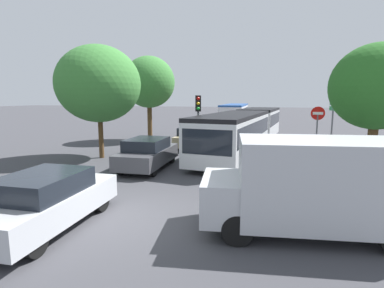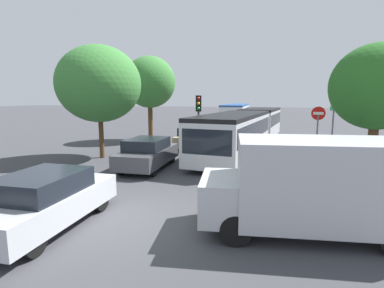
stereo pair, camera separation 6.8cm
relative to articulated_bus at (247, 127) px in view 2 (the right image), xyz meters
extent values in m
plane|color=#3D3D42|center=(-1.86, -12.77, -1.40)|extent=(200.00, 200.00, 0.00)
cube|color=silver|center=(-0.31, -3.51, -0.15)|extent=(3.23, 9.29, 1.97)
cube|color=black|center=(-0.31, -3.51, 0.20)|extent=(3.22, 8.93, 0.86)
cube|color=black|center=(-0.31, -3.51, 0.93)|extent=(3.23, 9.29, 0.19)
cube|color=silver|center=(0.45, 5.09, -0.15)|extent=(2.98, 6.42, 1.97)
cube|color=black|center=(0.45, 5.09, 0.20)|extent=(2.98, 6.18, 0.86)
cube|color=black|center=(0.45, 5.09, 0.93)|extent=(2.98, 6.42, 0.19)
cylinder|color=black|center=(0.13, 1.50, -0.15)|extent=(1.89, 1.11, 1.81)
cube|color=black|center=(-0.70, -8.01, 0.09)|extent=(2.15, 0.28, 1.05)
cylinder|color=black|center=(0.46, -6.50, -0.92)|extent=(0.37, 0.98, 0.96)
cylinder|color=black|center=(-1.59, -6.32, -0.92)|extent=(0.37, 0.98, 0.96)
cylinder|color=black|center=(0.97, -0.70, -0.92)|extent=(0.37, 0.98, 0.96)
cylinder|color=black|center=(-1.08, -0.52, -0.92)|extent=(0.37, 0.98, 0.96)
cylinder|color=black|center=(1.47, 5.00, -0.92)|extent=(0.37, 0.98, 0.96)
cylinder|color=black|center=(-0.58, 5.18, -0.92)|extent=(0.37, 0.98, 0.96)
cube|color=silver|center=(-3.52, 17.80, -0.13)|extent=(3.13, 11.55, 1.99)
cube|color=black|center=(-3.52, 17.80, 0.23)|extent=(3.12, 10.98, 0.83)
cube|color=#234C93|center=(-3.52, 17.80, 0.96)|extent=(3.13, 11.55, 0.20)
cylinder|color=black|center=(-4.78, 21.51, -0.90)|extent=(0.35, 1.01, 0.99)
cylinder|color=black|center=(-2.65, 21.62, -0.90)|extent=(0.35, 1.01, 0.99)
cylinder|color=black|center=(-4.40, 14.32, -0.90)|extent=(0.35, 1.01, 0.99)
cylinder|color=black|center=(-2.27, 14.43, -0.90)|extent=(0.35, 1.01, 0.99)
cube|color=#B7BABF|center=(-3.39, -13.84, -0.81)|extent=(1.98, 4.19, 0.66)
cube|color=black|center=(-3.39, -13.94, -0.23)|extent=(1.72, 2.23, 0.51)
cylinder|color=black|center=(-4.20, -12.58, -1.09)|extent=(0.25, 0.64, 0.62)
cylinder|color=black|center=(-2.75, -12.49, -1.09)|extent=(0.25, 0.64, 0.62)
cylinder|color=black|center=(-2.59, -15.11, -1.09)|extent=(0.25, 0.64, 0.62)
cube|color=#47474C|center=(-3.72, -7.21, -0.81)|extent=(1.98, 4.19, 0.66)
cube|color=black|center=(-3.71, -7.30, -0.23)|extent=(1.72, 2.23, 0.51)
cylinder|color=black|center=(-4.52, -5.95, -1.09)|extent=(0.25, 0.63, 0.62)
cylinder|color=black|center=(-3.07, -5.86, -1.09)|extent=(0.25, 0.63, 0.62)
cylinder|color=black|center=(-4.37, -8.56, -1.09)|extent=(0.25, 0.63, 0.62)
cylinder|color=black|center=(-2.91, -8.47, -1.09)|extent=(0.25, 0.63, 0.62)
cube|color=tan|center=(-3.39, -1.00, -0.83)|extent=(1.92, 4.06, 0.64)
cube|color=black|center=(-3.39, -1.09, -0.26)|extent=(1.67, 2.17, 0.49)
cylinder|color=black|center=(-4.17, 0.23, -1.10)|extent=(0.24, 0.62, 0.60)
cylinder|color=black|center=(-2.77, 0.31, -1.10)|extent=(0.24, 0.62, 0.60)
cylinder|color=black|center=(-4.02, -2.30, -1.10)|extent=(0.24, 0.62, 0.60)
cylinder|color=black|center=(-2.61, -2.22, -1.10)|extent=(0.24, 0.62, 0.60)
cube|color=#B21E19|center=(-3.38, 4.75, -0.80)|extent=(2.03, 4.31, 0.68)
cube|color=black|center=(-3.38, 4.65, -0.19)|extent=(1.77, 2.30, 0.52)
cylinder|color=black|center=(-4.21, 6.05, -1.08)|extent=(0.26, 0.65, 0.64)
cylinder|color=black|center=(-2.72, 6.14, -1.08)|extent=(0.26, 0.65, 0.64)
cylinder|color=black|center=(-4.05, 3.36, -1.08)|extent=(0.26, 0.65, 0.64)
cylinder|color=black|center=(-2.56, 3.45, -1.08)|extent=(0.26, 0.65, 0.64)
cube|color=#B7BABF|center=(3.28, -12.22, -0.09)|extent=(4.37, 2.65, 2.00)
cube|color=#B7BABF|center=(0.82, -12.63, -0.56)|extent=(1.20, 2.02, 1.00)
cylinder|color=black|center=(1.35, -13.39, -1.04)|extent=(0.75, 0.36, 0.72)
cylinder|color=black|center=(1.07, -11.73, -1.04)|extent=(0.75, 0.36, 0.72)
cylinder|color=black|center=(4.33, -11.19, -1.04)|extent=(0.75, 0.36, 0.72)
cylinder|color=#56595E|center=(-2.40, -3.23, 0.30)|extent=(0.12, 0.12, 3.40)
cube|color=black|center=(-2.40, -3.23, 1.55)|extent=(0.37, 0.31, 0.90)
sphere|color=red|center=(-2.37, -3.38, 1.83)|extent=(0.18, 0.18, 0.18)
sphere|color=#EAAD14|center=(-2.37, -3.38, 1.55)|extent=(0.18, 0.18, 0.18)
sphere|color=green|center=(-2.37, -3.38, 1.27)|extent=(0.18, 0.18, 0.18)
cylinder|color=#56595E|center=(3.96, -2.90, -0.20)|extent=(0.08, 0.08, 2.40)
cylinder|color=red|center=(3.96, -2.90, 1.07)|extent=(0.70, 0.03, 0.70)
cube|color=white|center=(3.96, -2.92, 1.07)|extent=(0.50, 0.04, 0.14)
cylinder|color=#56595E|center=(5.16, 0.41, 0.40)|extent=(0.10, 0.10, 3.60)
cube|color=#197A38|center=(5.16, 0.41, 1.90)|extent=(0.26, 1.39, 0.28)
cube|color=#197A38|center=(5.16, 0.41, 1.56)|extent=(0.26, 1.39, 0.28)
cube|color=#197A38|center=(5.16, 0.41, 1.22)|extent=(0.26, 1.39, 0.28)
cylinder|color=#51381E|center=(-7.24, -5.63, -0.16)|extent=(0.26, 0.26, 2.47)
ellipsoid|color=#3D7F38|center=(-7.24, -5.63, 2.60)|extent=(4.45, 4.45, 4.07)
ellipsoid|color=#3D7F38|center=(-7.13, -5.76, 1.99)|extent=(2.67, 2.67, 2.24)
cylinder|color=#51381E|center=(-7.55, 1.37, 0.10)|extent=(0.35, 0.35, 2.99)
ellipsoid|color=#3D7F38|center=(-7.55, 1.37, 3.04)|extent=(3.89, 3.89, 3.85)
ellipsoid|color=#1E561E|center=(-7.57, 0.87, 2.46)|extent=(2.33, 2.33, 2.12)
cylinder|color=#51381E|center=(5.67, -6.35, -0.17)|extent=(0.37, 0.37, 2.45)
ellipsoid|color=#286623|center=(5.67, -6.35, 2.30)|extent=(3.53, 3.53, 3.33)
ellipsoid|color=#33752D|center=(5.83, -6.63, 1.80)|extent=(2.12, 2.12, 1.83)
camera|label=1|loc=(2.20, -19.71, 1.87)|focal=28.00mm
camera|label=2|loc=(2.26, -19.69, 1.87)|focal=28.00mm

